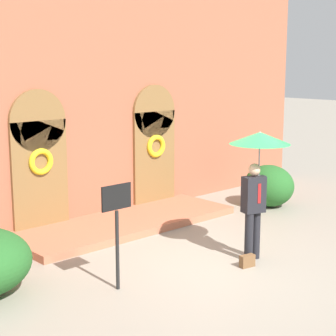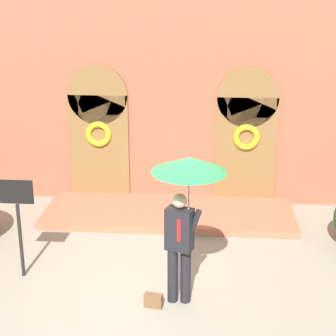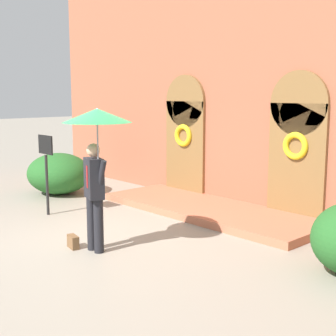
{
  "view_description": "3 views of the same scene",
  "coord_description": "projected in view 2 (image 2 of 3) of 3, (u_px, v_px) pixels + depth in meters",
  "views": [
    {
      "loc": [
        -7.45,
        -6.38,
        3.6
      ],
      "look_at": [
        0.16,
        1.85,
        1.47
      ],
      "focal_mm": 60.0,
      "sensor_mm": 36.0,
      "label": 1
    },
    {
      "loc": [
        0.82,
        -7.78,
        4.81
      ],
      "look_at": [
        0.09,
        1.71,
        1.54
      ],
      "focal_mm": 60.0,
      "sensor_mm": 36.0,
      "label": 2
    },
    {
      "loc": [
        6.7,
        -4.37,
        2.59
      ],
      "look_at": [
        0.4,
        1.47,
        1.22
      ],
      "focal_mm": 50.0,
      "sensor_mm": 36.0,
      "label": 3
    }
  ],
  "objects": [
    {
      "name": "handbag",
      "position": [
        153.0,
        301.0,
        8.57
      ],
      "size": [
        0.3,
        0.17,
        0.22
      ],
      "primitive_type": "cube",
      "rotation": [
        0.0,
        0.0,
        -0.19
      ],
      "color": "brown",
      "rests_on": "ground"
    },
    {
      "name": "person_with_umbrella",
      "position": [
        187.0,
        187.0,
        8.14
      ],
      "size": [
        1.1,
        1.1,
        2.36
      ],
      "color": "black",
      "rests_on": "ground"
    },
    {
      "name": "ground_plane",
      "position": [
        154.0,
        294.0,
        8.96
      ],
      "size": [
        80.0,
        80.0,
        0.0
      ],
      "primitive_type": "plane",
      "color": "gray"
    },
    {
      "name": "sign_post",
      "position": [
        18.0,
        212.0,
        9.14
      ],
      "size": [
        0.56,
        0.06,
        1.72
      ],
      "color": "black",
      "rests_on": "ground"
    },
    {
      "name": "building_facade",
      "position": [
        173.0,
        81.0,
        12.01
      ],
      "size": [
        14.0,
        2.3,
        5.6
      ],
      "color": "#9E563D",
      "rests_on": "ground"
    }
  ]
}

